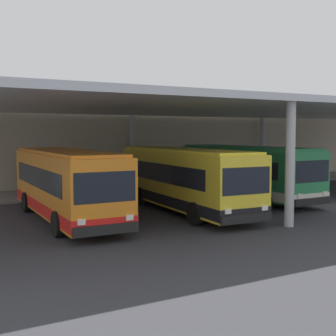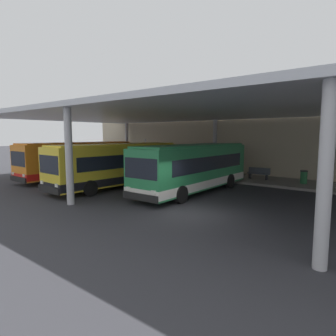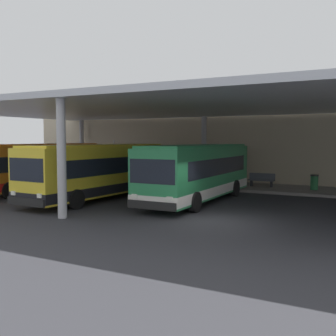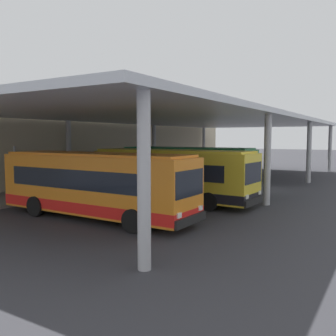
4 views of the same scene
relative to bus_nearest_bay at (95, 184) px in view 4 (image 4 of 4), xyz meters
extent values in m
plane|color=#333338|center=(14.04, -3.52, -1.66)|extent=(200.00, 200.00, 0.00)
cube|color=gray|center=(14.04, 8.23, -1.57)|extent=(42.00, 4.50, 0.18)
cube|color=#C1B293|center=(14.04, 11.48, 2.06)|extent=(48.00, 1.60, 7.43)
cube|color=silver|center=(14.04, 1.98, 3.74)|extent=(40.00, 17.00, 0.30)
cylinder|color=#B2B2B7|center=(-4.46, -6.02, 0.97)|extent=(0.40, 0.40, 5.25)
cylinder|color=#B2B2B7|center=(7.87, -6.02, 0.97)|extent=(0.40, 0.40, 5.25)
cylinder|color=#B2B2B7|center=(7.87, 9.98, 0.97)|extent=(0.40, 0.40, 5.25)
cylinder|color=#B2B2B7|center=(20.20, -6.02, 0.97)|extent=(0.40, 0.40, 5.25)
cylinder|color=#B2B2B7|center=(20.20, 9.98, 0.97)|extent=(0.40, 0.40, 5.25)
cylinder|color=#B2B2B7|center=(32.54, -6.02, 0.97)|extent=(0.40, 0.40, 5.25)
cylinder|color=#B2B2B7|center=(32.54, 9.98, 0.97)|extent=(0.40, 0.40, 5.25)
cube|color=orange|center=(0.00, 0.00, 0.04)|extent=(2.64, 10.43, 2.70)
cube|color=red|center=(0.00, 0.00, -0.96)|extent=(2.66, 10.45, 0.50)
cube|color=black|center=(0.00, 0.15, 0.34)|extent=(2.65, 8.56, 0.90)
cube|color=black|center=(-0.07, -5.15, 0.39)|extent=(2.30, 0.15, 1.10)
cube|color=black|center=(-0.07, -5.24, -1.11)|extent=(2.45, 0.19, 0.36)
cube|color=orange|center=(0.00, 0.00, 1.45)|extent=(2.43, 10.01, 0.12)
cube|color=yellow|center=(-0.07, -5.12, 1.21)|extent=(1.75, 0.14, 0.28)
cube|color=white|center=(-0.97, -5.22, -0.76)|extent=(0.28, 0.08, 0.20)
cube|color=white|center=(0.83, -5.24, -0.76)|extent=(0.28, 0.08, 0.20)
cylinder|color=black|center=(-1.27, -3.21, -1.16)|extent=(0.29, 1.00, 1.00)
cylinder|color=black|center=(1.18, -3.24, -1.16)|extent=(0.29, 1.00, 1.00)
cylinder|color=black|center=(-1.19, 2.88, -1.16)|extent=(0.29, 1.00, 1.00)
cylinder|color=black|center=(1.26, 2.84, -1.16)|extent=(0.29, 1.00, 1.00)
cube|color=yellow|center=(5.84, -0.77, 0.04)|extent=(2.96, 10.50, 2.70)
cube|color=black|center=(5.84, -0.77, -0.96)|extent=(2.98, 10.52, 0.50)
cube|color=black|center=(5.85, -0.62, 0.34)|extent=(2.92, 8.63, 0.90)
cube|color=black|center=(5.61, -5.91, 0.39)|extent=(2.30, 0.22, 1.10)
cube|color=black|center=(5.61, -6.00, -1.11)|extent=(2.45, 0.27, 0.36)
cube|color=yellow|center=(5.84, -0.77, 1.45)|extent=(2.74, 10.08, 0.12)
cube|color=yellow|center=(5.62, -5.88, 1.21)|extent=(1.75, 0.20, 0.28)
cube|color=white|center=(4.71, -5.95, -0.76)|extent=(0.28, 0.09, 0.20)
cube|color=white|center=(6.51, -6.03, -0.76)|extent=(0.28, 0.09, 0.20)
cylinder|color=black|center=(4.48, -3.93, -1.16)|extent=(0.32, 1.01, 1.00)
cylinder|color=black|center=(6.92, -4.04, -1.16)|extent=(0.32, 1.01, 1.00)
cylinder|color=black|center=(4.75, 2.14, -1.16)|extent=(0.32, 1.01, 1.00)
cylinder|color=black|center=(7.20, 2.04, -1.16)|extent=(0.32, 1.01, 1.00)
cube|color=#28844C|center=(11.26, 1.14, 0.04)|extent=(2.59, 10.42, 2.70)
cube|color=white|center=(11.26, 1.14, -0.96)|extent=(2.61, 10.44, 0.50)
cube|color=black|center=(11.26, 1.29, 0.34)|extent=(2.61, 8.55, 0.90)
cube|color=black|center=(11.30, -4.01, 0.39)|extent=(2.30, 0.14, 1.10)
cube|color=black|center=(11.31, -4.10, -1.11)|extent=(2.45, 0.18, 0.36)
cube|color=#2A8B50|center=(11.26, 1.14, 1.45)|extent=(2.38, 10.00, 0.12)
cube|color=yellow|center=(11.30, -3.98, 1.21)|extent=(1.75, 0.13, 0.28)
cube|color=white|center=(10.41, -4.10, -0.76)|extent=(0.28, 0.08, 0.20)
cube|color=white|center=(12.21, -4.09, -0.76)|extent=(0.28, 0.08, 0.20)
cylinder|color=black|center=(10.06, -2.10, -1.16)|extent=(0.29, 1.00, 1.00)
cylinder|color=black|center=(12.51, -2.08, -1.16)|extent=(0.29, 1.00, 1.00)
cylinder|color=black|center=(10.01, 3.99, -1.16)|extent=(0.29, 1.00, 1.00)
cylinder|color=black|center=(12.46, 4.01, -1.16)|extent=(0.29, 1.00, 1.00)
cube|color=#4C515B|center=(12.95, 8.23, -1.03)|extent=(1.80, 0.44, 0.08)
cube|color=#4C515B|center=(12.95, 8.43, -0.78)|extent=(1.80, 0.06, 0.44)
cube|color=#2D2D33|center=(12.25, 8.23, -1.25)|extent=(0.10, 0.36, 0.45)
cube|color=#2D2D33|center=(13.65, 8.23, -1.25)|extent=(0.10, 0.36, 0.45)
cylinder|color=#236638|center=(16.46, 8.14, -1.03)|extent=(0.48, 0.48, 0.90)
cylinder|color=black|center=(16.46, 8.14, -0.54)|extent=(0.52, 0.52, 0.08)
cylinder|color=#B2B2B7|center=(1.04, 7.43, 0.12)|extent=(0.12, 0.12, 3.20)
cube|color=orange|center=(1.04, 7.41, 0.51)|extent=(0.70, 0.04, 1.80)
camera|label=1|loc=(-5.72, -19.94, 2.30)|focal=47.86mm
camera|label=2|loc=(21.65, -14.81, 2.13)|focal=30.65mm
camera|label=3|loc=(20.19, -19.28, 1.83)|focal=42.80mm
camera|label=4|loc=(-13.19, -12.16, 2.25)|focal=39.45mm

